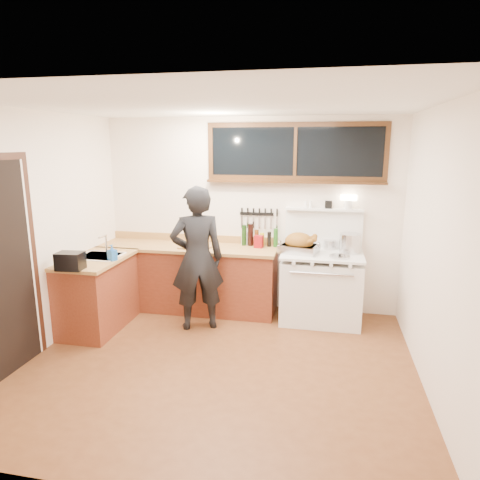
% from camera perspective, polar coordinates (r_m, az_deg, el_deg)
% --- Properties ---
extents(ground_plane, '(4.00, 3.50, 0.02)m').
position_cam_1_polar(ground_plane, '(4.64, -2.81, -16.42)').
color(ground_plane, '#5B3118').
extents(room_shell, '(4.10, 3.60, 2.65)m').
position_cam_1_polar(room_shell, '(4.10, -3.06, 4.29)').
color(room_shell, white).
rests_on(room_shell, ground).
extents(counter_back, '(2.44, 0.64, 1.00)m').
position_cam_1_polar(counter_back, '(5.96, -6.91, -4.93)').
color(counter_back, maroon).
rests_on(counter_back, ground).
extents(counter_left, '(0.64, 1.09, 0.90)m').
position_cam_1_polar(counter_left, '(5.60, -18.44, -6.69)').
color(counter_left, maroon).
rests_on(counter_left, ground).
extents(sink_unit, '(0.50, 0.45, 0.37)m').
position_cam_1_polar(sink_unit, '(5.54, -18.16, -2.60)').
color(sink_unit, white).
rests_on(sink_unit, counter_left).
extents(vintage_stove, '(1.02, 0.74, 1.61)m').
position_cam_1_polar(vintage_stove, '(5.63, 10.75, -5.97)').
color(vintage_stove, white).
rests_on(vintage_stove, ground).
extents(back_window, '(2.32, 0.13, 0.77)m').
position_cam_1_polar(back_window, '(5.66, 7.35, 10.73)').
color(back_window, black).
rests_on(back_window, room_shell).
extents(left_doorway, '(0.02, 1.04, 2.17)m').
position_cam_1_polar(left_doorway, '(4.67, -29.25, -3.37)').
color(left_doorway, black).
rests_on(left_doorway, ground).
extents(knife_strip, '(0.52, 0.03, 0.28)m').
position_cam_1_polar(knife_strip, '(5.80, 2.42, 3.38)').
color(knife_strip, black).
rests_on(knife_strip, room_shell).
extents(man, '(0.76, 0.65, 1.77)m').
position_cam_1_polar(man, '(5.21, -5.73, -2.50)').
color(man, black).
rests_on(man, ground).
extents(soap_bottle, '(0.11, 0.11, 0.19)m').
position_cam_1_polar(soap_bottle, '(5.26, -16.68, -1.63)').
color(soap_bottle, '#2360B1').
rests_on(soap_bottle, counter_left).
extents(toaster, '(0.29, 0.22, 0.19)m').
position_cam_1_polar(toaster, '(5.03, -21.71, -2.62)').
color(toaster, black).
rests_on(toaster, counter_left).
extents(cutting_board, '(0.44, 0.37, 0.14)m').
position_cam_1_polar(cutting_board, '(5.68, -5.95, -0.55)').
color(cutting_board, '#AC7F44').
rests_on(cutting_board, counter_back).
extents(roast_turkey, '(0.54, 0.45, 0.26)m').
position_cam_1_polar(roast_turkey, '(5.47, 7.92, -0.58)').
color(roast_turkey, silver).
rests_on(roast_turkey, vintage_stove).
extents(stockpot, '(0.34, 0.34, 0.25)m').
position_cam_1_polar(stockpot, '(5.57, 14.45, -0.42)').
color(stockpot, silver).
rests_on(stockpot, vintage_stove).
extents(saucepan, '(0.17, 0.28, 0.12)m').
position_cam_1_polar(saucepan, '(5.72, 11.86, -0.59)').
color(saucepan, silver).
rests_on(saucepan, vintage_stove).
extents(pot_lid, '(0.31, 0.31, 0.04)m').
position_cam_1_polar(pot_lid, '(5.33, 13.14, -2.15)').
color(pot_lid, silver).
rests_on(pot_lid, vintage_stove).
extents(coffee_tin, '(0.12, 0.10, 0.16)m').
position_cam_1_polar(coffee_tin, '(5.67, 2.52, -0.21)').
color(coffee_tin, maroon).
rests_on(coffee_tin, counter_back).
extents(pitcher, '(0.11, 0.11, 0.18)m').
position_cam_1_polar(pitcher, '(5.83, 0.62, 0.22)').
color(pitcher, white).
rests_on(pitcher, counter_back).
extents(bottle_cluster, '(0.49, 0.07, 0.30)m').
position_cam_1_polar(bottle_cluster, '(5.76, 2.31, 0.44)').
color(bottle_cluster, black).
rests_on(bottle_cluster, counter_back).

